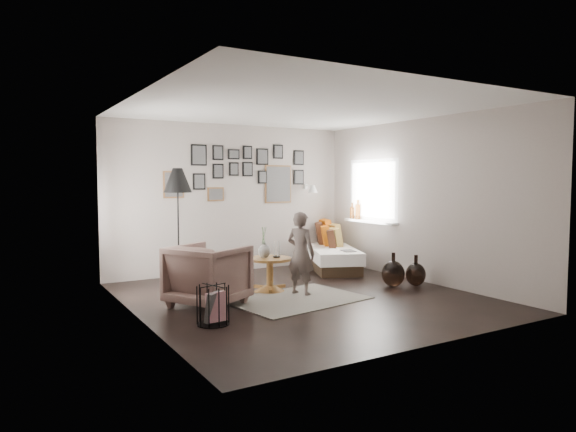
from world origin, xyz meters
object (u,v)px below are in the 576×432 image
pedestal_table (270,276)px  magazine_basket (213,305)px  demijohn_small (416,274)px  child (301,253)px  vase (264,248)px  daybed (329,253)px  floor_lamp (178,185)px  armchair (208,275)px  demijohn_large (393,274)px

pedestal_table → magazine_basket: (-1.37, -1.18, -0.01)m
demijohn_small → child: (-1.84, 0.38, 0.41)m
vase → demijohn_small: (2.20, -0.82, -0.45)m
daybed → magazine_basket: 4.00m
daybed → magazine_basket: bearing=-121.0°
floor_lamp → demijohn_small: size_ratio=3.76×
daybed → armchair: (-2.97, -1.50, 0.12)m
armchair → child: bearing=-122.3°
pedestal_table → daybed: size_ratio=0.33×
vase → demijohn_small: vase is taller
armchair → floor_lamp: 1.68m
daybed → armchair: daybed is taller
magazine_basket → vase: bearing=42.9°
magazine_basket → pedestal_table: bearing=40.8°
armchair → demijohn_large: (2.86, -0.33, -0.20)m
pedestal_table → vase: 0.41m
daybed → demijohn_large: bearing=-70.0°
child → vase: bearing=13.1°
demijohn_large → armchair: bearing=173.4°
demijohn_large → demijohn_small: 0.37m
floor_lamp → demijohn_small: 3.86m
magazine_basket → demijohn_large: bearing=9.1°
daybed → pedestal_table: bearing=-125.2°
demijohn_small → pedestal_table: bearing=159.4°
armchair → child: child is taller
floor_lamp → daybed: bearing=5.4°
vase → child: size_ratio=0.38×
armchair → demijohn_small: (3.21, -0.45, -0.22)m
magazine_basket → demijohn_small: (3.49, 0.39, -0.04)m
magazine_basket → demijohn_small: demijohn_small is taller
armchair → floor_lamp: bearing=-30.3°
armchair → pedestal_table: bearing=-102.0°
armchair → demijohn_small: 3.25m
vase → child: 0.56m
floor_lamp → child: (1.35, -1.28, -0.96)m
floor_lamp → demijohn_small: bearing=-27.6°
floor_lamp → child: 2.10m
pedestal_table → demijohn_small: size_ratio=1.32×
vase → demijohn_large: (1.85, -0.70, -0.43)m
vase → armchair: size_ratio=0.51×
demijohn_large → demijohn_small: (0.35, -0.12, -0.02)m
armchair → demijohn_large: armchair is taller
vase → demijohn_large: bearing=-20.6°
vase → floor_lamp: size_ratio=0.25×
child → armchair: bearing=60.9°
pedestal_table → vase: (-0.08, 0.02, 0.41)m
floor_lamp → child: floor_lamp is taller
magazine_basket → demijohn_small: 3.51m
demijohn_small → child: child is taller
pedestal_table → floor_lamp: size_ratio=0.35×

